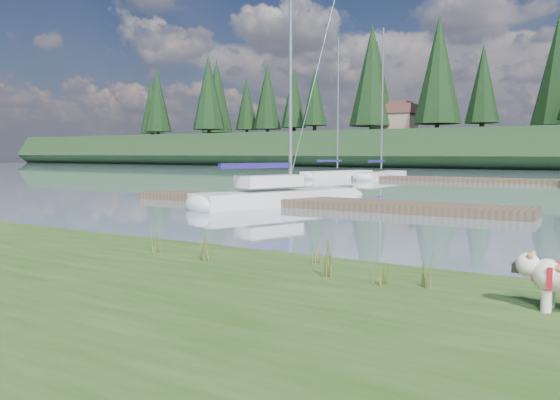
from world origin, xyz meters
The scene contains 19 objects.
ground centered at (0.00, 30.00, 0.00)m, with size 200.00×200.00×0.00m, color #829CAC.
ridge centered at (0.00, 73.00, 2.50)m, with size 200.00×20.00×5.00m, color black.
sailboat_main centered at (-5.02, 9.25, 0.42)m, with size 4.35×7.96×11.52m.
dock_near centered at (-4.00, 9.00, 0.15)m, with size 16.00×2.00×0.30m, color #4C3D2C.
dock_far centered at (2.00, 30.00, 0.15)m, with size 26.00×2.20×0.30m, color #4C3D2C.
sailboat_bg_0 centered at (-13.01, 31.86, 0.32)m, with size 4.04×7.92×11.40m.
sailboat_bg_1 centered at (-9.47, 31.97, 0.33)m, with size 1.81×7.90×11.73m.
weed_0 centered at (0.40, -2.79, 0.63)m, with size 0.17×0.14×0.67m.
weed_1 centered at (2.06, -2.10, 0.53)m, with size 0.17×0.14×0.43m.
weed_2 centered at (2.65, -2.77, 0.60)m, with size 0.17×0.14×0.60m.
weed_3 centered at (-0.70, -2.68, 0.56)m, with size 0.17×0.14×0.51m.
weed_4 centered at (3.37, -2.88, 0.51)m, with size 0.17×0.14×0.37m.
weed_5 centered at (3.90, -2.69, 0.59)m, with size 0.17×0.14×0.58m.
mud_lip centered at (0.00, -1.60, 0.07)m, with size 60.00×0.50×0.14m, color #33281C.
conifer_0 centered at (-55.00, 67.00, 12.64)m, with size 5.72×5.72×14.15m.
conifer_1 centered at (-40.00, 71.00, 11.28)m, with size 4.40×4.40×11.30m.
conifer_2 centered at (-25.00, 68.00, 13.54)m, with size 6.60×6.60×16.05m.
conifer_3 centered at (-10.00, 72.00, 11.74)m, with size 4.84×4.84×12.25m.
house_0 centered at (-22.00, 70.00, 7.31)m, with size 6.30×5.30×4.65m.
Camera 1 is at (5.80, -9.36, 2.03)m, focal length 35.00 mm.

